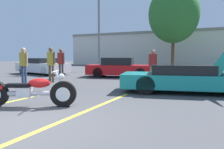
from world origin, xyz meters
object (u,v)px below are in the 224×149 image
Objects in this scene: tree_background at (174,14)px; show_car_hood_open at (188,78)px; light_pole at (100,18)px; spectator_far_lot at (51,61)px; spectator_near_motorcycle at (24,62)px; spectator_by_show_car at (153,63)px; spectator_midground at (61,61)px; parked_car_mid_row at (120,68)px; parked_car_left_row at (42,66)px; motorcycle at (29,91)px.

tree_background is 15.32m from show_car_hood_open.
light_pole is 12.31m from show_car_hood_open.
light_pole is at bearing 101.66° from spectator_far_lot.
spectator_near_motorcycle is at bearing -85.66° from light_pole.
tree_background is 15.05m from spectator_far_lot.
spectator_by_show_car is at bearing 31.53° from spectator_near_motorcycle.
show_car_hood_open is 2.87× the size of spectator_near_motorcycle.
spectator_by_show_car is (5.59, 3.43, -0.06)m from spectator_near_motorcycle.
tree_background is 13.76m from spectator_midground.
light_pole is 4.72× the size of spectator_midground.
spectator_by_show_car is at bearing -40.79° from light_pole.
light_pole is 9.02m from spectator_by_show_car.
light_pole is 7.93m from tree_background.
spectator_midground reaches higher than parked_car_mid_row.
show_car_hood_open is 3.02× the size of spectator_by_show_car.
parked_car_mid_row is 5.84m from spectator_near_motorcycle.
spectator_midground is (-7.40, 1.76, 0.53)m from show_car_hood_open.
parked_car_mid_row is 2.68× the size of spectator_by_show_car.
spectator_near_motorcycle is at bearing -96.30° from spectator_midground.
tree_background is 4.69× the size of spectator_midground.
show_car_hood_open reaches higher than parked_car_left_row.
show_car_hood_open is 3.43m from spectator_by_show_car.
spectator_by_show_car reaches higher than parked_car_left_row.
light_pole reaches higher than spectator_far_lot.
show_car_hood_open is at bearing -44.08° from light_pole.
spectator_far_lot is at bearing -66.80° from spectator_midground.
spectator_far_lot reaches higher than parked_car_left_row.
light_pole reaches higher than tree_background.
show_car_hood_open reaches higher than spectator_by_show_car.
light_pole reaches higher than show_car_hood_open.
tree_background is at bearing 73.54° from spectator_near_motorcycle.
parked_car_left_row is (-7.27, 7.94, 0.15)m from motorcycle.
spectator_midground is (0.95, -6.33, -3.52)m from light_pole.
tree_background is at bearing 95.99° from spectator_by_show_car.
motorcycle is 0.46× the size of show_car_hood_open.
spectator_far_lot is (1.64, -7.95, -3.51)m from light_pole.
spectator_near_motorcycle is (-2.99, -5.00, 0.47)m from parked_car_mid_row.
spectator_by_show_car is 5.28m from spectator_far_lot.
spectator_midground reaches higher than spectator_near_motorcycle.
tree_background reaches higher than motorcycle.
light_pole is 4.68× the size of spectator_far_lot.
show_car_hood_open is 2.85× the size of spectator_midground.
show_car_hood_open is at bearing 5.57° from spectator_near_motorcycle.
light_pole is 1.87× the size of parked_car_mid_row.
light_pole is at bearing 72.73° from parked_car_left_row.
spectator_midground is (0.28, 2.51, 0.01)m from spectator_near_motorcycle.
tree_background reaches higher than parked_car_left_row.
tree_background is 13.77m from parked_car_left_row.
spectator_near_motorcycle is at bearing -43.17° from parked_car_left_row.
spectator_midground is at bearing -170.13° from spectator_by_show_car.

